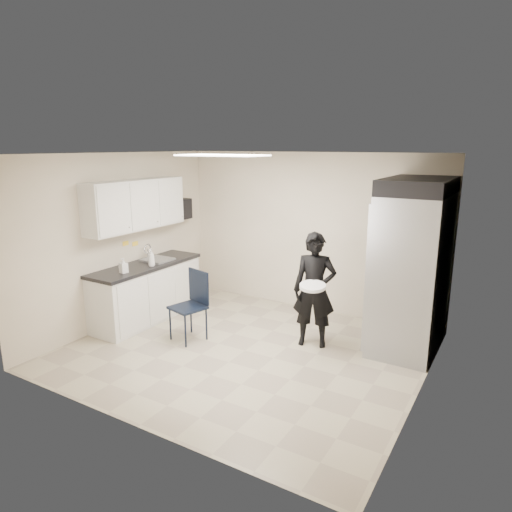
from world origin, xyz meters
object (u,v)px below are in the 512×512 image
Objects in this scene: lower_counter at (147,293)px; folding_chair at (188,308)px; man_tuxedo at (314,290)px; commercial_fridge at (412,273)px.

lower_counter is 1.11m from folding_chair.
folding_chair is 1.79m from man_tuxedo.
folding_chair is (1.06, -0.30, 0.05)m from lower_counter.
folding_chair is 0.61× the size of man_tuxedo.
commercial_fridge is 3.10m from folding_chair.
man_tuxedo is (2.65, 0.46, 0.36)m from lower_counter.
man_tuxedo is at bearing -151.35° from commercial_fridge.
man_tuxedo reaches higher than folding_chair.
lower_counter is at bearing 172.31° from man_tuxedo.
man_tuxedo is (1.59, 0.76, 0.31)m from folding_chair.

